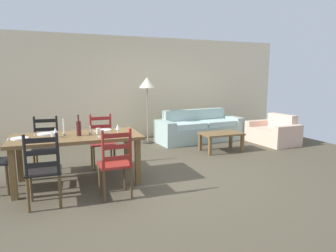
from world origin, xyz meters
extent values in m
cube|color=#4A4333|center=(0.00, 0.00, -0.01)|extent=(9.60, 9.60, 0.02)
cube|color=beige|center=(0.00, 3.30, 1.35)|extent=(9.60, 0.16, 2.70)
cube|color=brown|center=(-1.31, 0.09, 0.72)|extent=(1.90, 0.96, 0.05)
cube|color=brown|center=(-2.16, -0.29, 0.35)|extent=(0.08, 0.08, 0.70)
cube|color=brown|center=(-0.46, -0.29, 0.35)|extent=(0.08, 0.08, 0.70)
cube|color=brown|center=(-2.16, 0.47, 0.35)|extent=(0.08, 0.08, 0.70)
cube|color=brown|center=(-0.46, 0.47, 0.35)|extent=(0.08, 0.08, 0.70)
cube|color=black|center=(-1.76, -0.62, 0.45)|extent=(0.43, 0.41, 0.03)
cylinder|color=brown|center=(-1.94, -0.45, 0.22)|extent=(0.04, 0.04, 0.43)
cylinder|color=brown|center=(-1.58, -0.45, 0.22)|extent=(0.04, 0.04, 0.43)
cylinder|color=brown|center=(-1.94, -0.79, 0.22)|extent=(0.04, 0.04, 0.43)
cylinder|color=brown|center=(-1.58, -0.79, 0.22)|extent=(0.04, 0.04, 0.43)
cylinder|color=black|center=(-1.94, -0.79, 0.71)|extent=(0.04, 0.04, 0.50)
cylinder|color=black|center=(-1.58, -0.79, 0.71)|extent=(0.04, 0.04, 0.50)
cube|color=black|center=(-1.76, -0.79, 0.58)|extent=(0.38, 0.03, 0.06)
cube|color=black|center=(-1.76, -0.79, 0.73)|extent=(0.38, 0.03, 0.06)
cube|color=black|center=(-1.76, -0.79, 0.88)|extent=(0.38, 0.03, 0.06)
cube|color=maroon|center=(-0.87, -0.64, 0.45)|extent=(0.44, 0.42, 0.03)
cylinder|color=brown|center=(-1.06, -0.48, 0.22)|extent=(0.04, 0.04, 0.43)
cylinder|color=brown|center=(-0.70, -0.46, 0.22)|extent=(0.04, 0.04, 0.43)
cylinder|color=brown|center=(-1.04, -0.82, 0.22)|extent=(0.04, 0.04, 0.43)
cylinder|color=brown|center=(-0.68, -0.80, 0.22)|extent=(0.04, 0.04, 0.43)
cylinder|color=maroon|center=(-1.04, -0.82, 0.71)|extent=(0.04, 0.04, 0.50)
cylinder|color=maroon|center=(-0.68, -0.80, 0.71)|extent=(0.04, 0.04, 0.50)
cube|color=maroon|center=(-0.86, -0.81, 0.58)|extent=(0.38, 0.04, 0.06)
cube|color=maroon|center=(-0.86, -0.81, 0.73)|extent=(0.38, 0.04, 0.06)
cube|color=maroon|center=(-0.86, -0.81, 0.88)|extent=(0.38, 0.04, 0.06)
cube|color=black|center=(-1.78, 0.78, 0.45)|extent=(0.44, 0.42, 0.03)
cylinder|color=brown|center=(-1.61, 0.60, 0.22)|extent=(0.04, 0.04, 0.43)
cylinder|color=brown|center=(-1.97, 0.62, 0.22)|extent=(0.04, 0.04, 0.43)
cylinder|color=brown|center=(-1.59, 0.94, 0.22)|extent=(0.04, 0.04, 0.43)
cylinder|color=brown|center=(-1.95, 0.96, 0.22)|extent=(0.04, 0.04, 0.43)
cylinder|color=black|center=(-1.59, 0.94, 0.71)|extent=(0.04, 0.04, 0.50)
cylinder|color=black|center=(-1.95, 0.96, 0.71)|extent=(0.04, 0.04, 0.50)
cube|color=black|center=(-1.77, 0.95, 0.58)|extent=(0.38, 0.04, 0.06)
cube|color=black|center=(-1.77, 0.95, 0.73)|extent=(0.38, 0.04, 0.06)
cube|color=black|center=(-1.77, 0.95, 0.88)|extent=(0.38, 0.04, 0.06)
cube|color=maroon|center=(-0.83, 0.75, 0.45)|extent=(0.42, 0.40, 0.03)
cylinder|color=brown|center=(-0.65, 0.58, 0.22)|extent=(0.04, 0.04, 0.43)
cylinder|color=brown|center=(-1.01, 0.59, 0.22)|extent=(0.04, 0.04, 0.43)
cylinder|color=brown|center=(-0.65, 0.92, 0.22)|extent=(0.04, 0.04, 0.43)
cylinder|color=brown|center=(-1.01, 0.93, 0.22)|extent=(0.04, 0.04, 0.43)
cylinder|color=maroon|center=(-0.65, 0.92, 0.71)|extent=(0.04, 0.04, 0.50)
cylinder|color=maroon|center=(-1.01, 0.93, 0.71)|extent=(0.04, 0.04, 0.50)
cube|color=maroon|center=(-0.83, 0.92, 0.58)|extent=(0.38, 0.03, 0.06)
cube|color=maroon|center=(-0.83, 0.92, 0.73)|extent=(0.38, 0.03, 0.06)
cube|color=maroon|center=(-0.83, 0.92, 0.88)|extent=(0.38, 0.03, 0.06)
cylinder|color=brown|center=(-2.23, 0.25, 0.22)|extent=(0.04, 0.04, 0.43)
cylinder|color=brown|center=(-2.26, -0.11, 0.22)|extent=(0.04, 0.04, 0.43)
cylinder|color=white|center=(-1.76, -0.16, 0.76)|extent=(0.24, 0.24, 0.02)
cube|color=silver|center=(-1.91, -0.16, 0.75)|extent=(0.03, 0.17, 0.01)
cylinder|color=white|center=(-0.86, -0.16, 0.76)|extent=(0.24, 0.24, 0.02)
cube|color=silver|center=(-1.01, -0.16, 0.75)|extent=(0.03, 0.17, 0.01)
cylinder|color=white|center=(-1.76, 0.34, 0.76)|extent=(0.24, 0.24, 0.02)
cube|color=silver|center=(-1.91, 0.34, 0.75)|extent=(0.02, 0.17, 0.01)
cylinder|color=white|center=(-0.86, 0.34, 0.76)|extent=(0.24, 0.24, 0.02)
cube|color=silver|center=(-1.01, 0.34, 0.75)|extent=(0.03, 0.17, 0.01)
cylinder|color=white|center=(-2.09, 0.09, 0.76)|extent=(0.24, 0.24, 0.02)
cube|color=silver|center=(-2.24, 0.09, 0.75)|extent=(0.03, 0.17, 0.01)
cylinder|color=#471919|center=(-1.27, 0.03, 0.86)|extent=(0.07, 0.07, 0.22)
cylinder|color=#471919|center=(-1.27, 0.03, 1.01)|extent=(0.02, 0.02, 0.08)
cylinder|color=black|center=(-1.27, 0.03, 1.06)|extent=(0.03, 0.03, 0.02)
cylinder|color=white|center=(-1.60, -0.05, 0.75)|extent=(0.06, 0.06, 0.01)
cylinder|color=white|center=(-1.60, -0.05, 0.79)|extent=(0.01, 0.01, 0.07)
cone|color=white|center=(-1.60, -0.05, 0.87)|extent=(0.06, 0.06, 0.08)
cylinder|color=white|center=(-0.71, -0.07, 0.75)|extent=(0.06, 0.06, 0.01)
cylinder|color=white|center=(-0.71, -0.07, 0.79)|extent=(0.01, 0.01, 0.07)
cone|color=white|center=(-0.71, -0.07, 0.87)|extent=(0.06, 0.06, 0.08)
cylinder|color=beige|center=(-0.98, 0.09, 0.80)|extent=(0.07, 0.07, 0.09)
cylinder|color=beige|center=(-1.64, 0.05, 0.80)|extent=(0.07, 0.07, 0.09)
cylinder|color=#998C66|center=(-1.49, 0.11, 0.77)|extent=(0.05, 0.05, 0.04)
cylinder|color=white|center=(-1.49, 0.11, 0.90)|extent=(0.02, 0.02, 0.22)
cylinder|color=#998C66|center=(-1.11, 0.05, 0.77)|extent=(0.05, 0.05, 0.04)
cylinder|color=white|center=(-1.11, 0.05, 0.84)|extent=(0.02, 0.02, 0.10)
cube|color=#9BB4AC|center=(1.87, 2.19, 0.20)|extent=(1.87, 0.96, 0.40)
cube|color=#9BB4AC|center=(1.84, 2.49, 0.40)|extent=(1.81, 0.37, 0.80)
cube|color=#9BB4AC|center=(2.89, 2.28, 0.29)|extent=(0.31, 0.82, 0.58)
cube|color=#9BB4AC|center=(0.86, 2.09, 0.29)|extent=(0.31, 0.82, 0.58)
cube|color=#AECAC1|center=(2.33, 2.18, 0.46)|extent=(0.92, 0.72, 0.12)
cube|color=#AECAC1|center=(1.43, 2.10, 0.46)|extent=(0.92, 0.72, 0.12)
cube|color=brown|center=(1.80, 1.04, 0.40)|extent=(0.90, 0.56, 0.04)
cube|color=brown|center=(1.40, 0.81, 0.19)|extent=(0.06, 0.06, 0.38)
cube|color=brown|center=(2.20, 0.81, 0.19)|extent=(0.06, 0.06, 0.38)
cube|color=brown|center=(1.40, 1.27, 0.19)|extent=(0.06, 0.06, 0.38)
cube|color=brown|center=(2.20, 1.27, 0.19)|extent=(0.06, 0.06, 0.38)
cube|color=beige|center=(3.42, 1.29, 0.19)|extent=(0.85, 0.85, 0.38)
cube|color=beige|center=(3.72, 1.31, 0.36)|extent=(0.25, 0.81, 0.72)
cube|color=beige|center=(3.45, 0.80, 0.26)|extent=(0.81, 0.23, 0.52)
cube|color=beige|center=(3.39, 1.78, 0.26)|extent=(0.81, 0.23, 0.52)
cylinder|color=#332D28|center=(0.52, 2.44, 0.01)|extent=(0.28, 0.28, 0.03)
cylinder|color=gray|center=(0.52, 2.44, 0.71)|extent=(0.03, 0.03, 1.35)
cone|color=beige|center=(0.52, 2.44, 1.51)|extent=(0.40, 0.40, 0.26)
camera|label=1|loc=(-1.54, -4.48, 1.60)|focal=31.17mm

